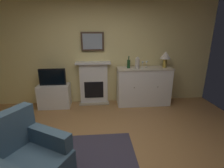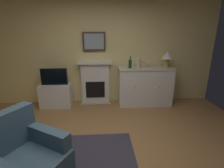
{
  "view_description": "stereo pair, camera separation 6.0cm",
  "coord_description": "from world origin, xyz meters",
  "px_view_note": "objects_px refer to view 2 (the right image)",
  "views": [
    {
      "loc": [
        -0.06,
        -2.06,
        1.83
      ],
      "look_at": [
        0.17,
        0.58,
        1.0
      ],
      "focal_mm": 27.19,
      "sensor_mm": 36.0,
      "label": 1
    },
    {
      "loc": [
        0.0,
        -2.06,
        1.83
      ],
      "look_at": [
        0.17,
        0.58,
        1.0
      ],
      "focal_mm": 27.19,
      "sensor_mm": 36.0,
      "label": 2
    }
  ],
  "objects_px": {
    "tv_cabinet": "(56,95)",
    "tv_set": "(54,77)",
    "wine_glass_center": "(148,63)",
    "wine_bottle": "(130,64)",
    "vase_decorative": "(139,63)",
    "armchair": "(22,159)",
    "table_lamp": "(167,56)",
    "sideboard_cabinet": "(145,86)",
    "wine_glass_left": "(144,63)",
    "fireplace_unit": "(95,83)",
    "framed_picture": "(94,41)"
  },
  "relations": [
    {
      "from": "vase_decorative",
      "to": "armchair",
      "type": "relative_size",
      "value": 0.26
    },
    {
      "from": "fireplace_unit",
      "to": "sideboard_cabinet",
      "type": "xyz_separation_m",
      "value": [
        1.26,
        -0.18,
        -0.07
      ]
    },
    {
      "from": "wine_bottle",
      "to": "tv_set",
      "type": "height_order",
      "value": "wine_bottle"
    },
    {
      "from": "tv_set",
      "to": "armchair",
      "type": "height_order",
      "value": "tv_set"
    },
    {
      "from": "wine_glass_left",
      "to": "tv_set",
      "type": "relative_size",
      "value": 0.27
    },
    {
      "from": "wine_glass_left",
      "to": "armchair",
      "type": "height_order",
      "value": "wine_glass_left"
    },
    {
      "from": "wine_glass_center",
      "to": "tv_set",
      "type": "xyz_separation_m",
      "value": [
        -2.28,
        -0.02,
        -0.3
      ]
    },
    {
      "from": "sideboard_cabinet",
      "to": "fireplace_unit",
      "type": "bearing_deg",
      "value": 172.02
    },
    {
      "from": "wine_glass_center",
      "to": "tv_cabinet",
      "type": "relative_size",
      "value": 0.22
    },
    {
      "from": "wine_bottle",
      "to": "tv_cabinet",
      "type": "distance_m",
      "value": 2.0
    },
    {
      "from": "wine_bottle",
      "to": "tv_set",
      "type": "distance_m",
      "value": 1.86
    },
    {
      "from": "table_lamp",
      "to": "wine_glass_left",
      "type": "distance_m",
      "value": 0.59
    },
    {
      "from": "sideboard_cabinet",
      "to": "wine_glass_center",
      "type": "bearing_deg",
      "value": 19.66
    },
    {
      "from": "wine_glass_left",
      "to": "vase_decorative",
      "type": "bearing_deg",
      "value": -177.39
    },
    {
      "from": "armchair",
      "to": "framed_picture",
      "type": "bearing_deg",
      "value": 72.87
    },
    {
      "from": "vase_decorative",
      "to": "tv_set",
      "type": "relative_size",
      "value": 0.45
    },
    {
      "from": "framed_picture",
      "to": "tv_cabinet",
      "type": "distance_m",
      "value": 1.64
    },
    {
      "from": "table_lamp",
      "to": "wine_glass_left",
      "type": "xyz_separation_m",
      "value": [
        -0.57,
        -0.04,
        -0.16
      ]
    },
    {
      "from": "vase_decorative",
      "to": "table_lamp",
      "type": "bearing_deg",
      "value": 4.06
    },
    {
      "from": "tv_cabinet",
      "to": "tv_set",
      "type": "bearing_deg",
      "value": -90.0
    },
    {
      "from": "table_lamp",
      "to": "tv_cabinet",
      "type": "relative_size",
      "value": 0.53
    },
    {
      "from": "tv_cabinet",
      "to": "wine_glass_left",
      "type": "bearing_deg",
      "value": -1.55
    },
    {
      "from": "fireplace_unit",
      "to": "framed_picture",
      "type": "relative_size",
      "value": 2.0
    },
    {
      "from": "table_lamp",
      "to": "armchair",
      "type": "bearing_deg",
      "value": -137.66
    },
    {
      "from": "tv_set",
      "to": "armchair",
      "type": "distance_m",
      "value": 2.36
    },
    {
      "from": "wine_glass_center",
      "to": "armchair",
      "type": "relative_size",
      "value": 0.15
    },
    {
      "from": "framed_picture",
      "to": "armchair",
      "type": "distance_m",
      "value": 2.93
    },
    {
      "from": "table_lamp",
      "to": "wine_glass_center",
      "type": "xyz_separation_m",
      "value": [
        -0.46,
        0.02,
        -0.16
      ]
    },
    {
      "from": "wine_glass_center",
      "to": "tv_cabinet",
      "type": "bearing_deg",
      "value": -179.99
    },
    {
      "from": "tv_cabinet",
      "to": "tv_set",
      "type": "xyz_separation_m",
      "value": [
        -0.0,
        -0.02,
        0.49
      ]
    },
    {
      "from": "tv_set",
      "to": "framed_picture",
      "type": "bearing_deg",
      "value": 13.31
    },
    {
      "from": "wine_glass_center",
      "to": "tv_set",
      "type": "distance_m",
      "value": 2.3
    },
    {
      "from": "tv_cabinet",
      "to": "vase_decorative",
      "type": "bearing_deg",
      "value": -1.82
    },
    {
      "from": "sideboard_cabinet",
      "to": "vase_decorative",
      "type": "distance_m",
      "value": 0.65
    },
    {
      "from": "vase_decorative",
      "to": "tv_set",
      "type": "xyz_separation_m",
      "value": [
        -2.04,
        0.04,
        -0.32
      ]
    },
    {
      "from": "fireplace_unit",
      "to": "wine_bottle",
      "type": "height_order",
      "value": "wine_bottle"
    },
    {
      "from": "sideboard_cabinet",
      "to": "wine_glass_center",
      "type": "xyz_separation_m",
      "value": [
        0.04,
        0.02,
        0.6
      ]
    },
    {
      "from": "wine_glass_left",
      "to": "tv_cabinet",
      "type": "xyz_separation_m",
      "value": [
        -2.17,
        0.06,
        -0.79
      ]
    },
    {
      "from": "tv_cabinet",
      "to": "fireplace_unit",
      "type": "bearing_deg",
      "value": 9.45
    },
    {
      "from": "fireplace_unit",
      "to": "framed_picture",
      "type": "xyz_separation_m",
      "value": [
        0.0,
        0.05,
        1.04
      ]
    },
    {
      "from": "wine_glass_center",
      "to": "wine_bottle",
      "type": "bearing_deg",
      "value": -179.59
    },
    {
      "from": "wine_glass_center",
      "to": "tv_set",
      "type": "relative_size",
      "value": 0.27
    },
    {
      "from": "wine_bottle",
      "to": "wine_glass_center",
      "type": "bearing_deg",
      "value": 0.41
    },
    {
      "from": "wine_bottle",
      "to": "wine_glass_left",
      "type": "relative_size",
      "value": 1.76
    },
    {
      "from": "sideboard_cabinet",
      "to": "vase_decorative",
      "type": "height_order",
      "value": "vase_decorative"
    },
    {
      "from": "framed_picture",
      "to": "vase_decorative",
      "type": "distance_m",
      "value": 1.2
    },
    {
      "from": "framed_picture",
      "to": "wine_glass_center",
      "type": "relative_size",
      "value": 3.33
    },
    {
      "from": "wine_glass_left",
      "to": "tv_cabinet",
      "type": "bearing_deg",
      "value": 178.45
    },
    {
      "from": "wine_glass_center",
      "to": "tv_cabinet",
      "type": "height_order",
      "value": "wine_glass_center"
    },
    {
      "from": "wine_glass_left",
      "to": "armchair",
      "type": "distance_m",
      "value": 3.11
    }
  ]
}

